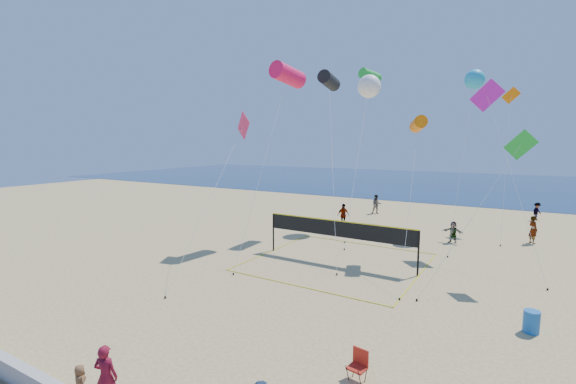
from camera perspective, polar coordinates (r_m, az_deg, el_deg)
The scene contains 22 objects.
ground at distance 12.68m, azimuth -10.03°, elevation -25.72°, with size 120.00×120.00×0.00m, color #D8BA7A.
ocean at distance 70.76m, azimuth 23.95°, elevation 1.18°, with size 140.00×50.00×0.03m, color #102C4F.
woman at distance 12.04m, azimuth -25.38°, elevation -23.48°, with size 0.63×0.41×1.73m, color maroon.
toddler at distance 11.73m, azimuth -28.42°, elevation -23.54°, with size 0.43×0.28×0.88m, color brown.
far_person_0 at distance 32.07m, azimuth 8.17°, elevation -3.39°, with size 1.10×0.46×1.87m, color gray.
far_person_1 at distance 28.97m, azimuth 23.26°, elevation -5.48°, with size 1.38×0.44×1.49m, color gray.
far_person_2 at distance 31.25m, azimuth 32.54°, elevation -4.74°, with size 0.70×0.46×1.92m, color gray.
far_person_3 at distance 38.20m, azimuth 12.96°, elevation -1.79°, with size 0.90×0.70×1.84m, color gray.
far_person_4 at distance 40.68m, azimuth 32.96°, elevation -2.43°, with size 1.02×0.59×1.59m, color gray.
camp_chair at distance 12.41m, azimuth 10.43°, elevation -23.68°, with size 0.57×0.69×1.03m.
trash_barrel at distance 17.24m, azimuth 32.37°, elevation -15.92°, with size 0.55×0.55×0.82m, color #1B5FB0.
volleyball_net at distance 22.40m, azimuth 7.47°, elevation -6.13°, with size 9.48×9.34×2.46m.
kite_0 at distance 26.92m, azimuth -0.02°, elevation 16.94°, with size 1.85×9.13×12.13m.
kite_1 at distance 29.60m, azimuth 6.11°, elevation 16.06°, with size 5.03×9.97×12.04m.
kite_2 at distance 24.03m, azimuth 18.74°, elevation 9.47°, with size 1.63×8.11×8.43m.
kite_3 at distance 24.39m, azimuth -7.03°, elevation 8.85°, with size 2.65×9.01×8.85m.
kite_4 at distance 21.59m, azimuth 30.58°, elevation 4.93°, with size 4.35×5.41×7.53m.
kite_5 at distance 27.32m, azimuth 27.63°, elevation 11.76°, with size 4.44×6.62×10.79m.
kite_6 at distance 32.41m, azimuth 11.93°, elevation 15.06°, with size 2.22×8.83×12.22m.
kite_7 at distance 32.64m, azimuth 25.92°, elevation 14.78°, with size 1.66×8.80×12.22m.
kite_8 at distance 36.63m, azimuth 12.05°, elevation 16.47°, with size 2.67×11.30×13.40m.
kite_9 at distance 34.79m, azimuth 30.06°, elevation 10.82°, with size 1.34×6.65×11.18m.
Camera 1 is at (6.90, -8.09, 6.91)m, focal length 24.00 mm.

